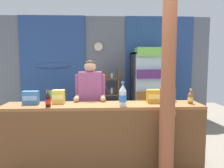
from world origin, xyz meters
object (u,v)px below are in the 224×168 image
(timber_post, at_px, (168,92))
(snack_box_biscuit, at_px, (31,98))
(snack_box_instant_noodle, at_px, (59,97))
(drink_fridge, at_px, (149,83))
(stall_counter, at_px, (103,132))
(shopkeeper, at_px, (90,97))
(plastic_lawn_chair, at_px, (52,107))
(soda_bottle_cola, at_px, (48,100))
(soda_bottle_orange_soda, at_px, (173,95))
(soda_bottle_iced_tea, at_px, (190,97))
(soda_bottle_lime_soda, at_px, (122,96))
(snack_box_choco_powder, at_px, (153,96))
(bottle_shelf_rack, at_px, (109,96))
(soda_bottle_water, at_px, (123,96))

(timber_post, height_order, snack_box_biscuit, timber_post)
(snack_box_biscuit, relative_size, snack_box_instant_noodle, 1.14)
(timber_post, bearing_deg, drink_fridge, 83.14)
(stall_counter, relative_size, timber_post, 1.14)
(shopkeeper, relative_size, snack_box_biscuit, 7.13)
(stall_counter, distance_m, timber_post, 1.04)
(plastic_lawn_chair, xyz_separation_m, soda_bottle_cola, (0.39, -2.05, 0.53))
(plastic_lawn_chair, relative_size, soda_bottle_orange_soda, 3.89)
(soda_bottle_iced_tea, bearing_deg, soda_bottle_lime_soda, 172.65)
(stall_counter, relative_size, snack_box_choco_powder, 14.50)
(bottle_shelf_rack, xyz_separation_m, snack_box_biscuit, (-1.18, -2.20, 0.35))
(drink_fridge, distance_m, soda_bottle_orange_soda, 1.93)
(bottle_shelf_rack, relative_size, snack_box_biscuit, 6.04)
(plastic_lawn_chair, bearing_deg, timber_post, -50.38)
(soda_bottle_orange_soda, bearing_deg, snack_box_choco_powder, -163.15)
(soda_bottle_orange_soda, bearing_deg, stall_counter, -165.18)
(timber_post, distance_m, soda_bottle_iced_tea, 0.61)
(soda_bottle_orange_soda, bearing_deg, plastic_lawn_chair, 141.70)
(drink_fridge, xyz_separation_m, bottle_shelf_rack, (-0.92, 0.14, -0.34))
(bottle_shelf_rack, distance_m, snack_box_biscuit, 2.52)
(plastic_lawn_chair, relative_size, soda_bottle_water, 2.58)
(drink_fridge, height_order, snack_box_choco_powder, drink_fridge)
(soda_bottle_iced_tea, distance_m, snack_box_instant_noodle, 1.88)
(timber_post, distance_m, snack_box_choco_powder, 0.51)
(soda_bottle_cola, bearing_deg, bottle_shelf_rack, 69.44)
(stall_counter, distance_m, shopkeeper, 0.70)
(snack_box_choco_powder, bearing_deg, timber_post, -82.35)
(timber_post, distance_m, soda_bottle_lime_soda, 0.74)
(drink_fridge, relative_size, soda_bottle_iced_tea, 8.62)
(soda_bottle_water, xyz_separation_m, soda_bottle_lime_soda, (0.02, 0.24, -0.04))
(timber_post, bearing_deg, bottle_shelf_rack, 103.14)
(shopkeeper, bearing_deg, snack_box_choco_powder, -21.59)
(plastic_lawn_chair, bearing_deg, soda_bottle_orange_soda, -38.30)
(bottle_shelf_rack, height_order, shopkeeper, shopkeeper)
(drink_fridge, height_order, snack_box_biscuit, drink_fridge)
(shopkeeper, relative_size, soda_bottle_orange_soda, 6.98)
(soda_bottle_iced_tea, height_order, snack_box_biscuit, soda_bottle_iced_tea)
(snack_box_biscuit, bearing_deg, bottle_shelf_rack, 61.78)
(soda_bottle_orange_soda, xyz_separation_m, soda_bottle_iced_tea, (0.18, -0.20, -0.00))
(shopkeeper, xyz_separation_m, soda_bottle_orange_soda, (1.25, -0.27, 0.06))
(stall_counter, relative_size, soda_bottle_iced_tea, 13.10)
(soda_bottle_water, distance_m, snack_box_choco_powder, 0.52)
(drink_fridge, distance_m, snack_box_instant_noodle, 2.65)
(shopkeeper, bearing_deg, soda_bottle_iced_tea, -18.11)
(timber_post, bearing_deg, plastic_lawn_chair, 129.62)
(soda_bottle_cola, bearing_deg, snack_box_instant_noodle, 71.21)
(soda_bottle_iced_tea, height_order, snack_box_instant_noodle, soda_bottle_iced_tea)
(shopkeeper, distance_m, snack_box_choco_powder, 1.00)
(timber_post, relative_size, shopkeeper, 1.57)
(plastic_lawn_chair, height_order, snack_box_choco_powder, snack_box_choco_powder)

